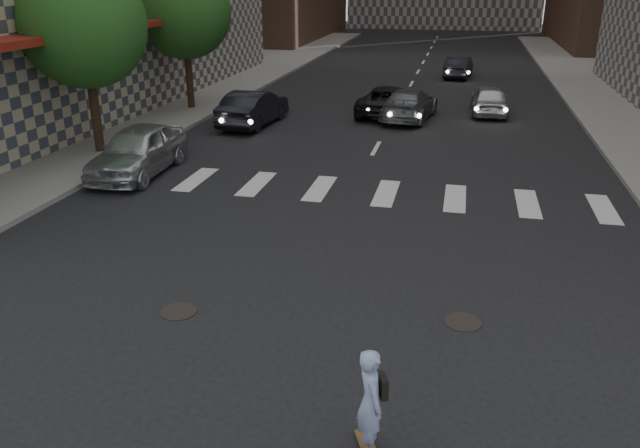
{
  "coord_description": "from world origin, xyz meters",
  "views": [
    {
      "loc": [
        2.93,
        -8.37,
        6.0
      ],
      "look_at": [
        0.35,
        3.04,
        1.3
      ],
      "focal_mm": 35.0,
      "sensor_mm": 36.0,
      "label": 1
    }
  ],
  "objects_px": {
    "skateboarder": "(371,402)",
    "tree_c": "(186,7)",
    "traffic_car_a": "(254,108)",
    "traffic_car_b": "(409,104)",
    "traffic_car_d": "(490,99)",
    "silver_sedan": "(138,150)",
    "traffic_car_c": "(389,100)",
    "tree_b": "(86,18)",
    "traffic_car_e": "(459,67)"
  },
  "relations": [
    {
      "from": "skateboarder",
      "to": "traffic_car_b",
      "type": "relative_size",
      "value": 0.35
    },
    {
      "from": "traffic_car_a",
      "to": "tree_b",
      "type": "bearing_deg",
      "value": 59.46
    },
    {
      "from": "tree_c",
      "to": "traffic_car_e",
      "type": "bearing_deg",
      "value": 46.82
    },
    {
      "from": "tree_b",
      "to": "traffic_car_d",
      "type": "relative_size",
      "value": 1.65
    },
    {
      "from": "tree_b",
      "to": "traffic_car_c",
      "type": "xyz_separation_m",
      "value": [
        9.18,
        8.88,
        -3.99
      ]
    },
    {
      "from": "silver_sedan",
      "to": "traffic_car_c",
      "type": "distance_m",
      "value": 12.75
    },
    {
      "from": "tree_b",
      "to": "silver_sedan",
      "type": "relative_size",
      "value": 1.44
    },
    {
      "from": "traffic_car_a",
      "to": "traffic_car_b",
      "type": "relative_size",
      "value": 0.97
    },
    {
      "from": "tree_b",
      "to": "traffic_car_a",
      "type": "xyz_separation_m",
      "value": [
        3.85,
        5.5,
        -3.91
      ]
    },
    {
      "from": "tree_c",
      "to": "silver_sedan",
      "type": "height_order",
      "value": "tree_c"
    },
    {
      "from": "traffic_car_c",
      "to": "traffic_car_d",
      "type": "bearing_deg",
      "value": -158.94
    },
    {
      "from": "tree_b",
      "to": "tree_c",
      "type": "xyz_separation_m",
      "value": [
        0.0,
        8.0,
        0.0
      ]
    },
    {
      "from": "tree_c",
      "to": "traffic_car_e",
      "type": "relative_size",
      "value": 1.67
    },
    {
      "from": "silver_sedan",
      "to": "traffic_car_c",
      "type": "bearing_deg",
      "value": 56.13
    },
    {
      "from": "skateboarder",
      "to": "traffic_car_b",
      "type": "height_order",
      "value": "skateboarder"
    },
    {
      "from": "skateboarder",
      "to": "traffic_car_d",
      "type": "xyz_separation_m",
      "value": [
        2.09,
        23.0,
        -0.18
      ]
    },
    {
      "from": "tree_c",
      "to": "traffic_car_c",
      "type": "xyz_separation_m",
      "value": [
        9.18,
        0.88,
        -3.99
      ]
    },
    {
      "from": "skateboarder",
      "to": "traffic_car_e",
      "type": "bearing_deg",
      "value": 65.3
    },
    {
      "from": "skateboarder",
      "to": "traffic_car_c",
      "type": "height_order",
      "value": "skateboarder"
    },
    {
      "from": "tree_b",
      "to": "traffic_car_c",
      "type": "height_order",
      "value": "tree_b"
    },
    {
      "from": "tree_c",
      "to": "traffic_car_d",
      "type": "height_order",
      "value": "tree_c"
    },
    {
      "from": "tree_c",
      "to": "traffic_car_a",
      "type": "xyz_separation_m",
      "value": [
        3.85,
        -2.5,
        -3.91
      ]
    },
    {
      "from": "tree_c",
      "to": "traffic_car_e",
      "type": "distance_m",
      "value": 18.09
    },
    {
      "from": "traffic_car_b",
      "to": "tree_b",
      "type": "bearing_deg",
      "value": 46.02
    },
    {
      "from": "skateboarder",
      "to": "traffic_car_e",
      "type": "xyz_separation_m",
      "value": [
        0.5,
        33.78,
        -0.21
      ]
    },
    {
      "from": "traffic_car_a",
      "to": "traffic_car_d",
      "type": "relative_size",
      "value": 1.13
    },
    {
      "from": "traffic_car_a",
      "to": "traffic_car_d",
      "type": "height_order",
      "value": "traffic_car_a"
    },
    {
      "from": "traffic_car_b",
      "to": "traffic_car_d",
      "type": "distance_m",
      "value": 4.0
    },
    {
      "from": "skateboarder",
      "to": "tree_c",
      "type": "bearing_deg",
      "value": 95.1
    },
    {
      "from": "traffic_car_a",
      "to": "traffic_car_e",
      "type": "relative_size",
      "value": 1.14
    },
    {
      "from": "tree_c",
      "to": "traffic_car_d",
      "type": "relative_size",
      "value": 1.65
    },
    {
      "from": "traffic_car_a",
      "to": "traffic_car_d",
      "type": "distance_m",
      "value": 10.84
    },
    {
      "from": "skateboarder",
      "to": "traffic_car_c",
      "type": "bearing_deg",
      "value": 72.42
    },
    {
      "from": "traffic_car_b",
      "to": "traffic_car_c",
      "type": "bearing_deg",
      "value": -29.82
    },
    {
      "from": "skateboarder",
      "to": "traffic_car_a",
      "type": "height_order",
      "value": "skateboarder"
    },
    {
      "from": "traffic_car_b",
      "to": "traffic_car_e",
      "type": "relative_size",
      "value": 1.18
    },
    {
      "from": "traffic_car_b",
      "to": "traffic_car_e",
      "type": "distance_m",
      "value": 12.89
    },
    {
      "from": "tree_c",
      "to": "traffic_car_b",
      "type": "relative_size",
      "value": 1.42
    },
    {
      "from": "traffic_car_b",
      "to": "traffic_car_d",
      "type": "height_order",
      "value": "traffic_car_d"
    },
    {
      "from": "skateboarder",
      "to": "traffic_car_b",
      "type": "xyz_separation_m",
      "value": [
        -1.39,
        21.03,
        -0.19
      ]
    },
    {
      "from": "silver_sedan",
      "to": "traffic_car_d",
      "type": "height_order",
      "value": "silver_sedan"
    },
    {
      "from": "traffic_car_e",
      "to": "silver_sedan",
      "type": "bearing_deg",
      "value": 73.43
    },
    {
      "from": "traffic_car_c",
      "to": "traffic_car_d",
      "type": "height_order",
      "value": "traffic_car_d"
    },
    {
      "from": "silver_sedan",
      "to": "traffic_car_e",
      "type": "relative_size",
      "value": 1.16
    },
    {
      "from": "silver_sedan",
      "to": "traffic_car_e",
      "type": "height_order",
      "value": "silver_sedan"
    },
    {
      "from": "silver_sedan",
      "to": "traffic_car_c",
      "type": "height_order",
      "value": "silver_sedan"
    },
    {
      "from": "silver_sedan",
      "to": "traffic_car_d",
      "type": "distance_m",
      "value": 16.46
    },
    {
      "from": "traffic_car_c",
      "to": "traffic_car_e",
      "type": "bearing_deg",
      "value": -97.58
    },
    {
      "from": "silver_sedan",
      "to": "traffic_car_e",
      "type": "bearing_deg",
      "value": 65.09
    },
    {
      "from": "traffic_car_c",
      "to": "traffic_car_e",
      "type": "xyz_separation_m",
      "value": [
        2.9,
        11.99,
        -0.01
      ]
    }
  ]
}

